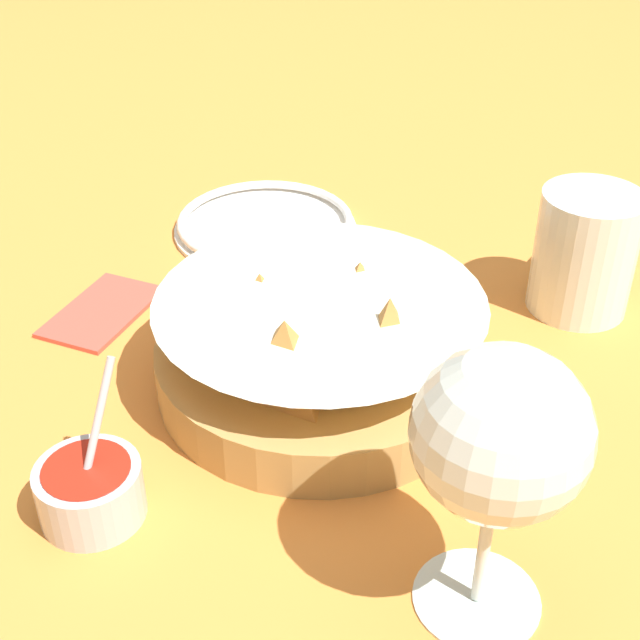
% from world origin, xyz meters
% --- Properties ---
extents(ground_plane, '(4.00, 4.00, 0.00)m').
position_xyz_m(ground_plane, '(0.00, 0.00, 0.00)').
color(ground_plane, orange).
extents(food_basket, '(0.24, 0.24, 0.09)m').
position_xyz_m(food_basket, '(-0.03, -0.01, 0.03)').
color(food_basket, '#B2894C').
rests_on(food_basket, ground_plane).
extents(sauce_cup, '(0.07, 0.06, 0.10)m').
position_xyz_m(sauce_cup, '(-0.21, 0.05, 0.02)').
color(sauce_cup, '#B7B7BC').
rests_on(sauce_cup, ground_plane).
extents(wine_glass, '(0.09, 0.09, 0.17)m').
position_xyz_m(wine_glass, '(-0.15, -0.18, 0.12)').
color(wine_glass, silver).
rests_on(wine_glass, ground_plane).
extents(beer_mug, '(0.12, 0.08, 0.10)m').
position_xyz_m(beer_mug, '(0.17, -0.13, 0.05)').
color(beer_mug, silver).
rests_on(beer_mug, ground_plane).
extents(side_plate, '(0.17, 0.17, 0.01)m').
position_xyz_m(side_plate, '(0.14, 0.16, 0.01)').
color(side_plate, white).
rests_on(side_plate, ground_plane).
extents(napkin, '(0.11, 0.08, 0.01)m').
position_xyz_m(napkin, '(-0.04, 0.20, 0.00)').
color(napkin, '#DB4C3D').
rests_on(napkin, ground_plane).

